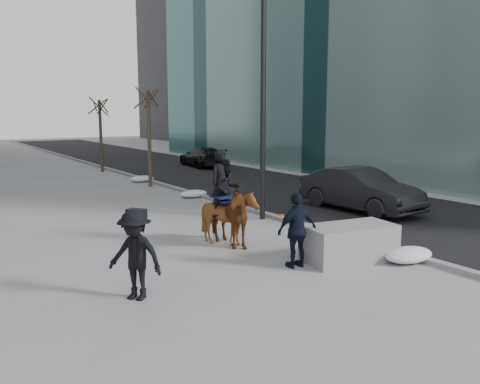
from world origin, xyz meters
TOP-DOWN VIEW (x-y plane):
  - ground at (0.00, 0.00)m, footprint 120.00×120.00m
  - road at (7.00, 10.00)m, footprint 8.00×90.00m
  - curb at (3.00, 10.00)m, footprint 0.25×90.00m
  - planter at (1.56, -1.25)m, footprint 2.35×1.42m
  - car_near at (6.40, 3.04)m, footprint 1.90×4.81m
  - car_far at (8.76, 19.14)m, footprint 2.28×4.62m
  - tree_near at (2.40, 12.75)m, footprint 1.20×1.20m
  - tree_far at (2.40, 19.95)m, footprint 1.20×1.20m
  - mounted_left at (-0.23, 1.61)m, footprint 0.95×2.01m
  - mounted_right at (-0.10, 1.61)m, footprint 1.50×1.62m
  - feeder at (0.17, -0.96)m, footprint 1.07×0.91m
  - camera_crew at (-3.73, -0.84)m, footprint 1.19×1.30m
  - lamppost at (2.60, 3.84)m, footprint 0.25×0.83m
  - snow_piles at (2.70, 6.19)m, footprint 1.36×17.45m

SIDE VIEW (x-z plane):
  - ground at x=0.00m, z-range 0.00..0.00m
  - road at x=7.00m, z-range 0.00..0.01m
  - curb at x=3.00m, z-range 0.00..0.12m
  - snow_piles at x=2.70m, z-range -0.01..0.34m
  - planter at x=1.56m, z-range 0.00..0.89m
  - car_far at x=8.76m, z-range 0.00..1.29m
  - car_near at x=6.40m, z-range 0.00..1.56m
  - feeder at x=0.17m, z-range 0.00..1.76m
  - camera_crew at x=-3.73m, z-range 0.01..1.76m
  - mounted_right at x=-0.10m, z-range -0.23..2.09m
  - mounted_left at x=-0.23m, z-range -0.33..2.24m
  - tree_far at x=2.40m, z-range 0.00..4.70m
  - tree_near at x=2.40m, z-range 0.00..5.06m
  - lamppost at x=2.60m, z-range 0.45..9.54m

